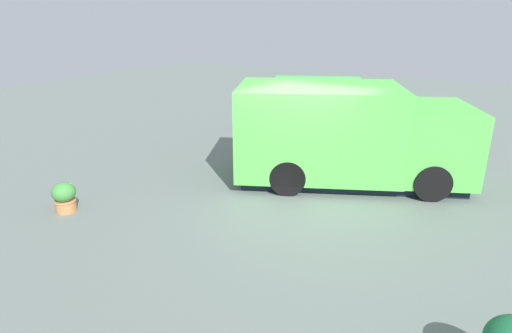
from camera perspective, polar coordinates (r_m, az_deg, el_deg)
name	(u,v)px	position (r m, az deg, el deg)	size (l,w,h in m)	color
ground_plane	(301,192)	(9.62, 6.01, -3.42)	(40.00, 40.00, 0.00)	slate
food_truck	(346,136)	(10.16, 11.92, 3.97)	(4.30, 5.66, 2.24)	#58CF4D
person_customer	(251,122)	(14.36, -0.73, 5.93)	(0.77, 0.70, 0.90)	navy
planter_flowering_far	(64,197)	(9.36, -24.15, -3.68)	(0.46, 0.46, 0.61)	#C07B49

